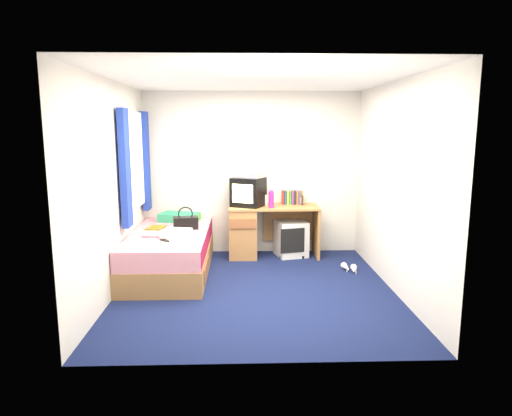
{
  "coord_description": "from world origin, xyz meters",
  "views": [
    {
      "loc": [
        -0.16,
        -5.1,
        1.87
      ],
      "look_at": [
        0.03,
        0.7,
        0.85
      ],
      "focal_mm": 32.0,
      "sensor_mm": 36.0,
      "label": 1
    }
  ],
  "objects_px": {
    "picture_frame": "(301,200)",
    "towel": "(177,234)",
    "desk": "(255,229)",
    "remote_control": "(165,241)",
    "aerosol_can": "(266,200)",
    "handbag": "(186,222)",
    "pillow": "(179,217)",
    "vcr": "(248,175)",
    "magazine": "(156,228)",
    "crt_tv": "(248,192)",
    "bed": "(170,252)",
    "white_heels": "(350,269)",
    "storage_cube": "(291,238)",
    "colour_swatch_fan": "(161,242)",
    "water_bottle": "(152,234)",
    "pink_water_bottle": "(271,200)"
  },
  "relations": [
    {
      "from": "desk",
      "to": "magazine",
      "type": "xyz_separation_m",
      "value": [
        -1.35,
        -0.49,
        0.14
      ]
    },
    {
      "from": "pink_water_bottle",
      "to": "aerosol_can",
      "type": "relative_size",
      "value": 1.4
    },
    {
      "from": "pillow",
      "to": "towel",
      "type": "xyz_separation_m",
      "value": [
        0.11,
        -1.04,
        -0.01
      ]
    },
    {
      "from": "crt_tv",
      "to": "handbag",
      "type": "distance_m",
      "value": 1.06
    },
    {
      "from": "storage_cube",
      "to": "colour_swatch_fan",
      "type": "xyz_separation_m",
      "value": [
        -1.67,
        -1.3,
        0.28
      ]
    },
    {
      "from": "towel",
      "to": "water_bottle",
      "type": "height_order",
      "value": "towel"
    },
    {
      "from": "desk",
      "to": "aerosol_can",
      "type": "relative_size",
      "value": 8.08
    },
    {
      "from": "vcr",
      "to": "picture_frame",
      "type": "distance_m",
      "value": 0.88
    },
    {
      "from": "crt_tv",
      "to": "magazine",
      "type": "xyz_separation_m",
      "value": [
        -1.26,
        -0.49,
        -0.41
      ]
    },
    {
      "from": "pillow",
      "to": "vcr",
      "type": "distance_m",
      "value": 1.17
    },
    {
      "from": "desk",
      "to": "crt_tv",
      "type": "xyz_separation_m",
      "value": [
        -0.1,
        -0.0,
        0.55
      ]
    },
    {
      "from": "pillow",
      "to": "aerosol_can",
      "type": "relative_size",
      "value": 3.34
    },
    {
      "from": "bed",
      "to": "white_heels",
      "type": "height_order",
      "value": "bed"
    },
    {
      "from": "picture_frame",
      "to": "aerosol_can",
      "type": "xyz_separation_m",
      "value": [
        -0.53,
        -0.05,
        0.01
      ]
    },
    {
      "from": "crt_tv",
      "to": "white_heels",
      "type": "bearing_deg",
      "value": -5.18
    },
    {
      "from": "picture_frame",
      "to": "aerosol_can",
      "type": "height_order",
      "value": "aerosol_can"
    },
    {
      "from": "bed",
      "to": "pink_water_bottle",
      "type": "bearing_deg",
      "value": 23.3
    },
    {
      "from": "magazine",
      "to": "picture_frame",
      "type": "bearing_deg",
      "value": 15.94
    },
    {
      "from": "pillow",
      "to": "handbag",
      "type": "relative_size",
      "value": 1.53
    },
    {
      "from": "water_bottle",
      "to": "remote_control",
      "type": "distance_m",
      "value": 0.3
    },
    {
      "from": "vcr",
      "to": "towel",
      "type": "xyz_separation_m",
      "value": [
        -0.9,
        -1.08,
        -0.61
      ]
    },
    {
      "from": "pillow",
      "to": "pink_water_bottle",
      "type": "relative_size",
      "value": 2.38
    },
    {
      "from": "white_heels",
      "to": "magazine",
      "type": "bearing_deg",
      "value": 173.22
    },
    {
      "from": "colour_swatch_fan",
      "to": "magazine",
      "type": "bearing_deg",
      "value": 104.82
    },
    {
      "from": "pillow",
      "to": "pink_water_bottle",
      "type": "distance_m",
      "value": 1.36
    },
    {
      "from": "pillow",
      "to": "aerosol_can",
      "type": "bearing_deg",
      "value": 3.7
    },
    {
      "from": "magazine",
      "to": "aerosol_can",
      "type": "bearing_deg",
      "value": 19.42
    },
    {
      "from": "towel",
      "to": "colour_swatch_fan",
      "type": "bearing_deg",
      "value": -123.11
    },
    {
      "from": "picture_frame",
      "to": "aerosol_can",
      "type": "bearing_deg",
      "value": 178.31
    },
    {
      "from": "handbag",
      "to": "desk",
      "type": "bearing_deg",
      "value": 18.78
    },
    {
      "from": "white_heels",
      "to": "towel",
      "type": "bearing_deg",
      "value": -172.98
    },
    {
      "from": "picture_frame",
      "to": "towel",
      "type": "distance_m",
      "value": 2.06
    },
    {
      "from": "magazine",
      "to": "handbag",
      "type": "bearing_deg",
      "value": -7.59
    },
    {
      "from": "desk",
      "to": "handbag",
      "type": "height_order",
      "value": "handbag"
    },
    {
      "from": "storage_cube",
      "to": "remote_control",
      "type": "height_order",
      "value": "remote_control"
    },
    {
      "from": "storage_cube",
      "to": "picture_frame",
      "type": "height_order",
      "value": "picture_frame"
    },
    {
      "from": "handbag",
      "to": "towel",
      "type": "height_order",
      "value": "handbag"
    },
    {
      "from": "picture_frame",
      "to": "colour_swatch_fan",
      "type": "distance_m",
      "value": 2.32
    },
    {
      "from": "water_bottle",
      "to": "white_heels",
      "type": "bearing_deg",
      "value": 4.59
    },
    {
      "from": "picture_frame",
      "to": "remote_control",
      "type": "bearing_deg",
      "value": -150.77
    },
    {
      "from": "desk",
      "to": "colour_swatch_fan",
      "type": "relative_size",
      "value": 5.91
    },
    {
      "from": "vcr",
      "to": "bed",
      "type": "bearing_deg",
      "value": -113.67
    },
    {
      "from": "aerosol_can",
      "to": "white_heels",
      "type": "height_order",
      "value": "aerosol_can"
    },
    {
      "from": "vcr",
      "to": "towel",
      "type": "height_order",
      "value": "vcr"
    },
    {
      "from": "desk",
      "to": "remote_control",
      "type": "distance_m",
      "value": 1.66
    },
    {
      "from": "picture_frame",
      "to": "white_heels",
      "type": "distance_m",
      "value": 1.3
    },
    {
      "from": "bed",
      "to": "desk",
      "type": "distance_m",
      "value": 1.36
    },
    {
      "from": "aerosol_can",
      "to": "handbag",
      "type": "distance_m",
      "value": 1.27
    },
    {
      "from": "pillow",
      "to": "colour_swatch_fan",
      "type": "bearing_deg",
      "value": -92.0
    },
    {
      "from": "remote_control",
      "to": "pillow",
      "type": "bearing_deg",
      "value": 57.41
    }
  ]
}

